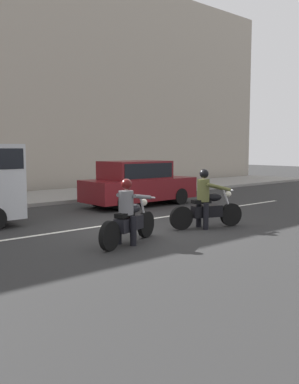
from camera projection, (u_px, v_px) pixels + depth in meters
ground_plane at (136, 228)px, 11.73m from camera, size 80.00×80.00×0.00m
sidewalk_slab at (15, 199)px, 17.72m from camera, size 40.00×4.40×0.14m
lane_marking_stripe at (97, 227)px, 11.95m from camera, size 18.00×0.14×0.01m
motorcycle_with_rider_olive at (206, 204)px, 11.72m from camera, size 2.14×0.96×1.64m
motorcycle_with_rider_gray at (129, 217)px, 9.79m from camera, size 2.15×0.99×1.52m
parked_sedan_maroon at (138, 183)px, 16.24m from camera, size 4.51×1.82×1.72m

